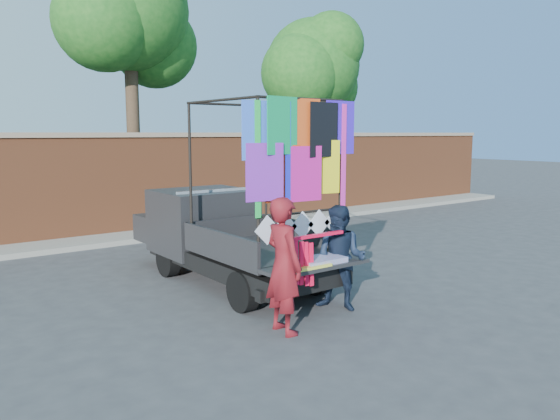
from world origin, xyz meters
TOP-DOWN VIEW (x-y plane):
  - ground at (0.00, 0.00)m, footprint 90.00×90.00m
  - brick_wall at (0.00, 7.00)m, footprint 30.00×0.45m
  - curb at (0.00, 6.30)m, footprint 30.00×1.20m
  - tree_mid at (1.02, 8.12)m, footprint 4.20×3.30m
  - tree_right at (7.52, 8.12)m, footprint 4.20×3.30m
  - pickup_truck at (-0.02, 1.97)m, footprint 1.96×4.91m
  - woman at (-0.76, -0.98)m, footprint 0.46×0.68m
  - man at (0.47, -0.75)m, footprint 0.88×0.95m
  - streamer_bundle at (-0.26, -0.87)m, footprint 1.04×0.06m

SIDE VIEW (x-z plane):
  - ground at x=0.00m, z-range 0.00..0.00m
  - curb at x=0.00m, z-range 0.00..0.12m
  - man at x=0.47m, z-range 0.00..1.56m
  - pickup_truck at x=-0.02m, z-range -0.76..2.33m
  - woman at x=-0.76m, z-range 0.00..1.79m
  - streamer_bundle at x=-0.26m, z-range 0.63..1.35m
  - brick_wall at x=0.00m, z-range 0.02..2.63m
  - tree_right at x=7.52m, z-range 1.44..8.06m
  - tree_mid at x=1.02m, z-range 1.83..9.56m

